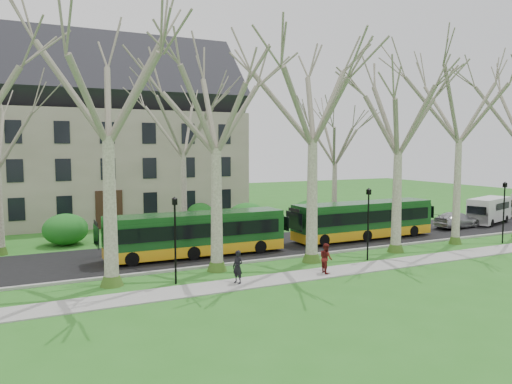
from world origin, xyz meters
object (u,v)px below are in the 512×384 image
(sedan, at_px, (457,220))
(van_a, at_px, (489,211))
(bus_lead, at_px, (196,234))
(pedestrian_a, at_px, (238,267))
(bus_follow, at_px, (363,220))
(pedestrian_b, at_px, (326,258))

(sedan, xyz_separation_m, van_a, (4.43, 0.44, 0.48))
(bus_lead, distance_m, van_a, 27.64)
(bus_lead, height_order, pedestrian_a, bus_lead)
(sedan, xyz_separation_m, pedestrian_a, (-23.42, -7.51, 0.16))
(pedestrian_a, bearing_deg, bus_follow, 93.75)
(pedestrian_a, height_order, pedestrian_b, pedestrian_a)
(van_a, bearing_deg, sedan, 167.25)
(sedan, xyz_separation_m, pedestrian_b, (-18.30, -7.72, 0.15))
(sedan, bearing_deg, pedestrian_b, 105.83)
(bus_lead, distance_m, sedan, 23.21)
(sedan, distance_m, pedestrian_b, 19.87)
(bus_lead, relative_size, pedestrian_a, 6.73)
(bus_follow, relative_size, pedestrian_a, 6.78)
(van_a, bearing_deg, pedestrian_b, -178.66)
(sedan, distance_m, pedestrian_a, 24.60)
(sedan, bearing_deg, bus_lead, 84.50)
(pedestrian_a, xyz_separation_m, pedestrian_b, (5.12, -0.21, -0.02))
(bus_lead, height_order, bus_follow, bus_follow)
(van_a, bearing_deg, bus_follow, 165.24)
(bus_follow, distance_m, van_a, 14.59)
(bus_lead, bearing_deg, van_a, 2.81)
(pedestrian_a, distance_m, pedestrian_b, 5.12)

